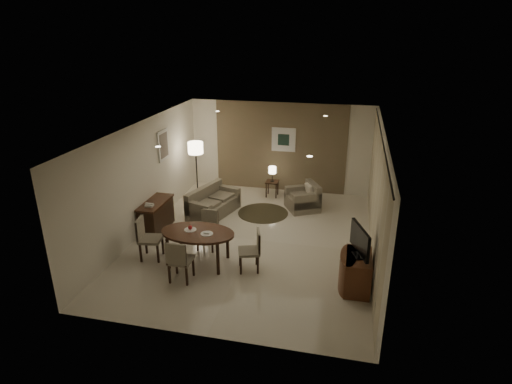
% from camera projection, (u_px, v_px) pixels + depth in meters
% --- Properties ---
extents(room_shell, '(5.50, 7.00, 2.70)m').
position_uv_depth(room_shell, '(258.00, 181.00, 10.07)').
color(room_shell, beige).
rests_on(room_shell, ground).
extents(taupe_accent, '(3.96, 0.03, 2.70)m').
position_uv_depth(taupe_accent, '(280.00, 147.00, 12.88)').
color(taupe_accent, brown).
rests_on(taupe_accent, wall_back).
extents(curtain_wall, '(0.08, 6.70, 2.58)m').
position_uv_depth(curtain_wall, '(376.00, 198.00, 9.16)').
color(curtain_wall, beige).
rests_on(curtain_wall, wall_right).
extents(curtain_rod, '(0.03, 6.80, 0.03)m').
position_uv_depth(curtain_rod, '(382.00, 138.00, 8.69)').
color(curtain_rod, black).
rests_on(curtain_rod, wall_right).
extents(art_back_frame, '(0.72, 0.03, 0.72)m').
position_uv_depth(art_back_frame, '(284.00, 140.00, 12.74)').
color(art_back_frame, silver).
rests_on(art_back_frame, wall_back).
extents(art_back_canvas, '(0.34, 0.01, 0.34)m').
position_uv_depth(art_back_canvas, '(284.00, 140.00, 12.73)').
color(art_back_canvas, '#1B3126').
rests_on(art_back_canvas, wall_back).
extents(art_left_frame, '(0.03, 0.60, 0.80)m').
position_uv_depth(art_left_frame, '(163.00, 145.00, 11.18)').
color(art_left_frame, silver).
rests_on(art_left_frame, wall_left).
extents(art_left_canvas, '(0.01, 0.46, 0.64)m').
position_uv_depth(art_left_canvas, '(164.00, 145.00, 11.18)').
color(art_left_canvas, gray).
rests_on(art_left_canvas, wall_left).
extents(downlight_nl, '(0.10, 0.10, 0.01)m').
position_uv_depth(downlight_nl, '(158.00, 147.00, 7.88)').
color(downlight_nl, white).
rests_on(downlight_nl, ceiling).
extents(downlight_nr, '(0.10, 0.10, 0.01)m').
position_uv_depth(downlight_nr, '(310.00, 156.00, 7.30)').
color(downlight_nr, white).
rests_on(downlight_nr, ceiling).
extents(downlight_fl, '(0.10, 0.10, 0.01)m').
position_uv_depth(downlight_fl, '(217.00, 111.00, 11.15)').
color(downlight_fl, white).
rests_on(downlight_fl, ceiling).
extents(downlight_fr, '(0.10, 0.10, 0.01)m').
position_uv_depth(downlight_fr, '(325.00, 116.00, 10.57)').
color(downlight_fr, white).
rests_on(downlight_fr, ceiling).
extents(console_desk, '(0.48, 1.20, 0.75)m').
position_uv_depth(console_desk, '(156.00, 216.00, 10.58)').
color(console_desk, '#3E2514').
rests_on(console_desk, floor).
extents(telephone, '(0.20, 0.14, 0.09)m').
position_uv_depth(telephone, '(149.00, 205.00, 10.16)').
color(telephone, white).
rests_on(telephone, console_desk).
extents(tv_cabinet, '(0.48, 0.90, 0.70)m').
position_uv_depth(tv_cabinet, '(358.00, 272.00, 8.21)').
color(tv_cabinet, brown).
rests_on(tv_cabinet, floor).
extents(flat_tv, '(0.36, 0.85, 0.60)m').
position_uv_depth(flat_tv, '(360.00, 241.00, 7.97)').
color(flat_tv, black).
rests_on(flat_tv, tv_cabinet).
extents(dining_table, '(1.58, 0.98, 0.74)m').
position_uv_depth(dining_table, '(198.00, 248.00, 9.08)').
color(dining_table, '#3E2514').
rests_on(dining_table, floor).
extents(chair_near, '(0.44, 0.44, 0.91)m').
position_uv_depth(chair_near, '(181.00, 259.00, 8.45)').
color(chair_near, '#79735D').
rests_on(chair_near, floor).
extents(chair_far, '(0.44, 0.44, 0.88)m').
position_uv_depth(chair_far, '(207.00, 231.00, 9.67)').
color(chair_far, '#79735D').
rests_on(chair_far, floor).
extents(chair_left, '(0.52, 0.52, 0.95)m').
position_uv_depth(chair_left, '(151.00, 239.00, 9.24)').
color(chair_left, '#79735D').
rests_on(chair_left, floor).
extents(chair_right, '(0.53, 0.53, 0.88)m').
position_uv_depth(chair_right, '(249.00, 251.00, 8.81)').
color(chair_right, '#79735D').
rests_on(chair_right, floor).
extents(plate_a, '(0.26, 0.26, 0.02)m').
position_uv_depth(plate_a, '(190.00, 230.00, 9.02)').
color(plate_a, white).
rests_on(plate_a, dining_table).
extents(plate_b, '(0.26, 0.26, 0.02)m').
position_uv_depth(plate_b, '(207.00, 234.00, 8.85)').
color(plate_b, white).
rests_on(plate_b, dining_table).
extents(fruit_apple, '(0.09, 0.09, 0.09)m').
position_uv_depth(fruit_apple, '(190.00, 227.00, 9.01)').
color(fruit_apple, '#A71316').
rests_on(fruit_apple, plate_a).
extents(napkin, '(0.12, 0.08, 0.03)m').
position_uv_depth(napkin, '(207.00, 233.00, 8.84)').
color(napkin, white).
rests_on(napkin, plate_b).
extents(round_rug, '(1.37, 1.37, 0.01)m').
position_uv_depth(round_rug, '(263.00, 213.00, 11.65)').
color(round_rug, '#403B24').
rests_on(round_rug, floor).
extents(sofa, '(1.71, 1.18, 0.73)m').
position_uv_depth(sofa, '(213.00, 201.00, 11.48)').
color(sofa, '#79735D').
rests_on(sofa, floor).
extents(armchair, '(1.09, 1.10, 0.74)m').
position_uv_depth(armchair, '(303.00, 197.00, 11.78)').
color(armchair, '#79735D').
rests_on(armchair, floor).
extents(side_table, '(0.37, 0.37, 0.47)m').
position_uv_depth(side_table, '(272.00, 189.00, 12.75)').
color(side_table, black).
rests_on(side_table, floor).
extents(table_lamp, '(0.22, 0.22, 0.50)m').
position_uv_depth(table_lamp, '(272.00, 173.00, 12.57)').
color(table_lamp, '#FFEAC1').
rests_on(table_lamp, side_table).
extents(floor_lamp, '(0.43, 0.43, 1.70)m').
position_uv_depth(floor_lamp, '(197.00, 171.00, 12.38)').
color(floor_lamp, '#FFE5B7').
rests_on(floor_lamp, floor).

